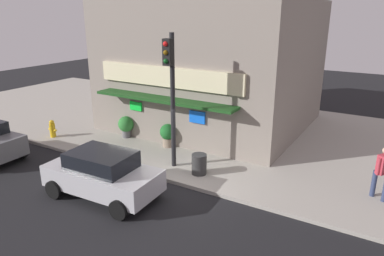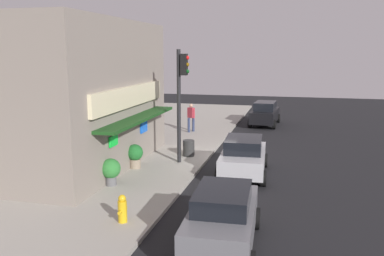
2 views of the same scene
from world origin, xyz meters
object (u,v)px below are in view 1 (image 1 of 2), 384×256
Objects in this scene: pedestrian at (382,171)px; potted_plant_by_doorway at (168,134)px; fire_hydrant at (52,129)px; trash_can at (199,164)px; traffic_light at (171,84)px; parked_car_silver at (103,174)px; potted_plant_by_window at (126,125)px.

potted_plant_by_doorway is at bearing 177.65° from pedestrian.
trash_can is at bearing 0.56° from fire_hydrant.
pedestrian is 1.70× the size of potted_plant_by_doorway.
parked_car_silver is at bearing -105.29° from traffic_light.
fire_hydrant is (-7.00, -0.11, -2.90)m from traffic_light.
trash_can is at bearing -166.85° from pedestrian.
trash_can is at bearing -33.53° from potted_plant_by_doorway.
fire_hydrant is 6.82m from parked_car_silver.
potted_plant_by_window is at bearing 123.04° from parked_car_silver.
parked_car_silver is (0.60, -4.71, 0.09)m from potted_plant_by_doorway.
parked_car_silver reaches higher than trash_can.
traffic_light is 3.51m from potted_plant_by_doorway.
traffic_light is at bearing -24.01° from potted_plant_by_window.
trash_can is (8.24, 0.08, -0.02)m from fire_hydrant.
traffic_light is at bearing -50.79° from potted_plant_by_doorway.
parked_car_silver is (-8.08, -4.36, -0.32)m from pedestrian.
potted_plant_by_window reaches higher than fire_hydrant.
fire_hydrant is 0.47× the size of pedestrian.
pedestrian reaches higher than potted_plant_by_doorway.
trash_can is 6.21m from pedestrian.
pedestrian is (14.26, 1.49, 0.59)m from fire_hydrant.
parked_car_silver is at bearing -56.96° from potted_plant_by_window.
pedestrian is (7.26, 1.37, -2.31)m from traffic_light.
potted_plant_by_window is 0.26× the size of parked_car_silver.
fire_hydrant is at bearing -161.76° from potted_plant_by_doorway.
pedestrian is 1.72× the size of potted_plant_by_window.
potted_plant_by_window is 5.62m from parked_car_silver.
pedestrian is 0.45× the size of parked_car_silver.
pedestrian is at bearing -1.82° from potted_plant_by_window.
potted_plant_by_window is (-5.13, 1.76, 0.22)m from trash_can.
potted_plant_by_doorway is at bearing 146.47° from trash_can.
parked_car_silver is (-0.82, -2.98, -2.63)m from traffic_light.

